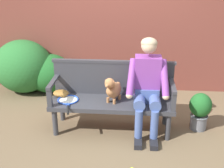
# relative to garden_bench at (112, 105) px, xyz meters

# --- Properties ---
(ground_plane) EXTENTS (40.00, 40.00, 0.00)m
(ground_plane) POSITION_rel_garden_bench_xyz_m (0.00, 0.00, -0.38)
(ground_plane) COLOR brown
(brick_garden_fence) EXTENTS (8.00, 0.30, 2.76)m
(brick_garden_fence) POSITION_rel_garden_bench_xyz_m (0.00, 1.58, 1.00)
(brick_garden_fence) COLOR brown
(brick_garden_fence) RESTS_ON ground
(hedge_bush_far_right) EXTENTS (0.83, 0.76, 0.68)m
(hedge_bush_far_right) POSITION_rel_garden_bench_xyz_m (-1.21, 1.23, -0.04)
(hedge_bush_far_right) COLOR #1E5B23
(hedge_bush_far_right) RESTS_ON ground
(hedge_bush_mid_right) EXTENTS (1.03, 0.90, 0.94)m
(hedge_bush_mid_right) POSITION_rel_garden_bench_xyz_m (-1.66, 1.19, 0.09)
(hedge_bush_mid_right) COLOR #286B2D
(hedge_bush_mid_right) RESTS_ON ground
(garden_bench) EXTENTS (1.66, 0.53, 0.44)m
(garden_bench) POSITION_rel_garden_bench_xyz_m (0.00, 0.00, 0.00)
(garden_bench) COLOR #38383D
(garden_bench) RESTS_ON ground
(bench_backrest) EXTENTS (1.70, 0.06, 0.50)m
(bench_backrest) POSITION_rel_garden_bench_xyz_m (0.00, 0.24, 0.31)
(bench_backrest) COLOR #38383D
(bench_backrest) RESTS_ON garden_bench
(bench_armrest_left_end) EXTENTS (0.06, 0.53, 0.28)m
(bench_armrest_left_end) POSITION_rel_garden_bench_xyz_m (-0.79, -0.09, 0.26)
(bench_armrest_left_end) COLOR #38383D
(bench_armrest_left_end) RESTS_ON garden_bench
(bench_armrest_right_end) EXTENTS (0.06, 0.53, 0.28)m
(bench_armrest_right_end) POSITION_rel_garden_bench_xyz_m (0.79, -0.09, 0.26)
(bench_armrest_right_end) COLOR #38383D
(bench_armrest_right_end) RESTS_ON garden_bench
(person_seated) EXTENTS (0.56, 0.67, 1.31)m
(person_seated) POSITION_rel_garden_bench_xyz_m (0.46, -0.02, 0.33)
(person_seated) COLOR black
(person_seated) RESTS_ON ground
(dog_on_bench) EXTENTS (0.27, 0.36, 0.37)m
(dog_on_bench) POSITION_rel_garden_bench_xyz_m (0.01, -0.02, 0.24)
(dog_on_bench) COLOR #AD7042
(dog_on_bench) RESTS_ON garden_bench
(tennis_racket) EXTENTS (0.34, 0.58, 0.03)m
(tennis_racket) POSITION_rel_garden_bench_xyz_m (-0.59, -0.05, 0.07)
(tennis_racket) COLOR blue
(tennis_racket) RESTS_ON garden_bench
(baseball_glove) EXTENTS (0.22, 0.18, 0.09)m
(baseball_glove) POSITION_rel_garden_bench_xyz_m (-0.72, 0.10, 0.10)
(baseball_glove) COLOR #9E6B2D
(baseball_glove) RESTS_ON garden_bench
(potted_plant) EXTENTS (0.30, 0.30, 0.54)m
(potted_plant) POSITION_rel_garden_bench_xyz_m (1.21, 0.11, -0.08)
(potted_plant) COLOR slate
(potted_plant) RESTS_ON ground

